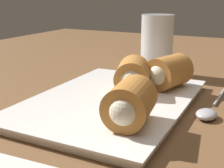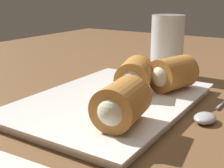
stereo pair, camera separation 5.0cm
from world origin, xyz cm
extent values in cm
cube|color=brown|center=(0.00, 0.00, 1.00)|extent=(180.00, 140.00, 2.00)
cube|color=white|center=(-1.52, -2.87, 2.60)|extent=(32.61, 22.90, 1.20)
cube|color=white|center=(-1.52, -2.87, 3.35)|extent=(33.92, 23.82, 0.30)
cylinder|color=#B77533|center=(-9.91, -9.67, 6.40)|extent=(8.11, 6.75, 5.79)
sphere|color=beige|center=(-12.70, -10.06, 6.40)|extent=(3.76, 3.76, 3.76)
cylinder|color=#B77533|center=(3.22, -4.51, 6.40)|extent=(8.84, 7.83, 5.79)
sphere|color=beige|center=(0.54, -5.40, 6.40)|extent=(3.76, 3.76, 3.76)
cylinder|color=#B77533|center=(8.14, -9.41, 6.40)|extent=(8.76, 7.71, 5.79)
sphere|color=beige|center=(5.44, -8.58, 6.40)|extent=(3.76, 3.76, 3.76)
cylinder|color=#B2B2B7|center=(11.63, -18.21, 2.25)|extent=(12.09, 0.98, 0.50)
ellipsoid|color=#B2B2B7|center=(0.17, -17.76, 2.69)|extent=(4.09, 3.21, 1.38)
cylinder|color=silver|center=(21.47, -2.59, 8.72)|extent=(7.16, 7.16, 13.44)
camera|label=1|loc=(-44.74, -24.40, 20.05)|focal=50.00mm
camera|label=2|loc=(-42.28, -28.76, 20.05)|focal=50.00mm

